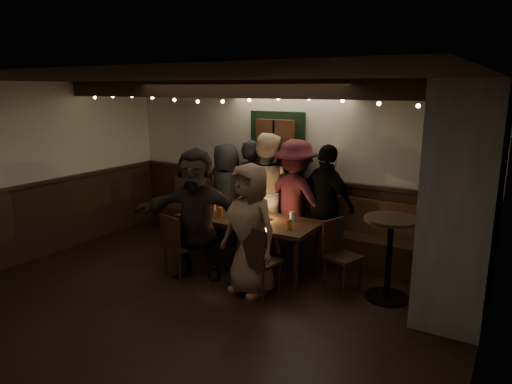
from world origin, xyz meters
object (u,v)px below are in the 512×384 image
Objects in this scene: chair_near_right at (256,257)px; chair_end at (338,249)px; person_d at (295,199)px; person_f at (196,214)px; person_e at (327,204)px; high_top at (390,248)px; person_g at (250,230)px; dining_table at (248,222)px; person_b at (252,194)px; person_c at (266,192)px; person_a at (226,193)px; chair_near_left at (176,242)px.

chair_end is at bearing 49.01° from chair_near_right.
person_d is 1.60m from person_f.
high_top is at bearing 168.74° from person_e.
person_g reaches higher than chair_near_right.
person_f is at bearing -120.55° from dining_table.
chair_end is 1.91m from person_f.
chair_near_right is at bearing -130.99° from chair_end.
person_b is 1.73m from person_g.
person_c reaches higher than person_d.
person_a is at bearing 162.60° from chair_end.
dining_table is at bearing 39.74° from person_f.
person_a is 1.26m from person_d.
person_f reaches higher than high_top.
person_a is 0.95× the size of person_b.
person_a is at bearing 6.95° from person_d.
person_b is 0.93× the size of person_c.
dining_table is at bearing 162.71° from person_a.
chair_near_right is 0.88× the size of high_top.
chair_near_left is at bearing -177.82° from chair_near_right.
high_top is at bearing 170.48° from person_b.
person_e is at bearing 85.92° from person_g.
person_e is at bearing 80.11° from chair_near_right.
person_d reaches higher than person_a.
person_c is 1.62m from person_g.
person_g reaches higher than dining_table.
person_g is at bearing 104.38° from person_c.
person_a is 0.99× the size of person_g.
person_c is at bearing 21.39° from person_e.
person_e reaches higher than dining_table.
person_b is (-1.73, 0.70, 0.37)m from chair_end.
person_a is 1.51m from person_f.
person_a is (-0.90, 0.75, 0.16)m from dining_table.
person_a reaches higher than chair_near_left.
dining_table is 0.89m from person_g.
chair_near_left is 1.90m from person_d.
chair_near_left is 0.50× the size of person_f.
person_g is at bearing -137.26° from chair_end.
person_d is at bearing 155.17° from high_top.
dining_table is at bearing 127.62° from chair_near_right.
dining_table is 1.16m from person_e.
chair_near_right is 1.87m from person_b.
chair_near_right reaches higher than chair_end.
person_d is 0.51m from person_e.
person_g is at bearing 129.02° from person_b.
person_e is (0.87, 0.74, 0.21)m from dining_table.
person_c reaches higher than person_b.
chair_near_left is at bearing 90.43° from person_b.
person_a is at bearing 140.29° from dining_table.
person_b is at bearing 6.42° from person_d.
person_f is at bearing 69.01° from person_d.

